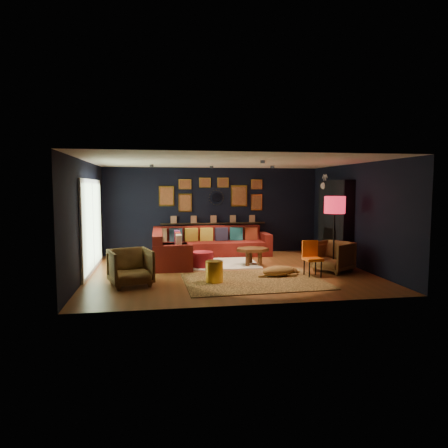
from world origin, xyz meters
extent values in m
plane|color=brown|center=(0.00, 0.00, 0.00)|extent=(6.50, 6.50, 0.00)
plane|color=black|center=(0.00, 2.75, 1.30)|extent=(6.50, 0.00, 6.50)
plane|color=black|center=(0.00, -2.75, 1.30)|extent=(6.50, 0.00, 6.50)
plane|color=black|center=(-3.25, 0.00, 1.30)|extent=(0.00, 5.50, 5.50)
plane|color=black|center=(3.25, 0.00, 1.30)|extent=(0.00, 5.50, 5.50)
plane|color=silver|center=(0.00, 0.00, 2.60)|extent=(6.50, 6.50, 0.00)
cube|color=maroon|center=(-0.20, 2.25, 0.21)|extent=(3.20, 0.95, 0.42)
cube|color=maroon|center=(-0.20, 2.60, 0.63)|extent=(3.20, 0.24, 0.46)
cube|color=maroon|center=(1.50, 2.25, 0.32)|extent=(0.22, 0.95, 0.64)
cube|color=maroon|center=(-1.32, 1.15, 0.21)|extent=(0.95, 2.20, 0.42)
cube|color=maroon|center=(-1.68, 1.15, 0.63)|extent=(0.24, 2.20, 0.46)
cube|color=maroon|center=(-1.32, 0.15, 0.32)|extent=(0.95, 0.22, 0.64)
cube|color=tan|center=(-1.60, 2.40, 0.62)|extent=(0.38, 0.14, 0.38)
cube|color=#223D50|center=(-1.15, 2.40, 0.62)|extent=(0.38, 0.14, 0.38)
cube|color=olive|center=(-0.70, 2.40, 0.62)|extent=(0.38, 0.14, 0.38)
cube|color=gold|center=(-0.25, 2.40, 0.62)|extent=(0.38, 0.14, 0.38)
cube|color=#282843|center=(0.20, 2.40, 0.62)|extent=(0.38, 0.14, 0.38)
cube|color=#195966|center=(0.65, 2.40, 0.62)|extent=(0.38, 0.14, 0.38)
cube|color=maroon|center=(1.10, 2.40, 0.62)|extent=(0.38, 0.14, 0.38)
cube|color=#5C285E|center=(-1.15, 1.85, 0.62)|extent=(0.14, 0.38, 0.38)
cube|color=maroon|center=(-1.15, 1.35, 0.62)|extent=(0.14, 0.38, 0.38)
cube|color=beige|center=(-1.15, 0.85, 0.62)|extent=(0.14, 0.38, 0.38)
cube|color=black|center=(0.00, 2.68, 0.92)|extent=(3.20, 0.12, 0.04)
cube|color=gold|center=(-1.40, 2.72, 1.75)|extent=(0.45, 0.03, 0.60)
cube|color=#A25630|center=(-1.40, 2.70, 1.75)|extent=(0.38, 0.01, 0.51)
cube|color=gold|center=(-0.85, 2.72, 1.55)|extent=(0.40, 0.03, 0.55)
cube|color=#A25630|center=(-0.85, 2.70, 1.55)|extent=(0.34, 0.01, 0.47)
cube|color=gold|center=(-0.85, 2.72, 2.10)|extent=(0.38, 0.03, 0.30)
cube|color=#A25630|center=(-0.85, 2.70, 2.10)|extent=(0.32, 0.01, 0.25)
cube|color=gold|center=(0.80, 2.72, 1.75)|extent=(0.50, 0.03, 0.65)
cube|color=#A25630|center=(0.80, 2.70, 1.75)|extent=(0.42, 0.01, 0.55)
cube|color=gold|center=(1.35, 2.72, 1.55)|extent=(0.35, 0.03, 0.50)
cube|color=#A25630|center=(1.35, 2.70, 1.55)|extent=(0.30, 0.01, 0.42)
cube|color=gold|center=(1.35, 2.72, 2.10)|extent=(0.35, 0.03, 0.30)
cube|color=#A25630|center=(1.35, 2.70, 2.10)|extent=(0.30, 0.01, 0.25)
cube|color=gold|center=(-0.25, 2.72, 2.15)|extent=(0.35, 0.03, 0.30)
cube|color=#A25630|center=(-0.25, 2.70, 2.15)|extent=(0.30, 0.01, 0.25)
cube|color=gold|center=(0.30, 2.72, 2.15)|extent=(0.35, 0.03, 0.30)
cube|color=#A25630|center=(0.30, 2.70, 2.15)|extent=(0.30, 0.01, 0.25)
cylinder|color=silver|center=(0.10, 2.72, 1.70)|extent=(0.28, 0.03, 0.28)
cone|color=gold|center=(0.32, 2.72, 1.70)|extent=(0.03, 0.16, 0.03)
cone|color=gold|center=(0.30, 2.72, 1.78)|extent=(0.04, 0.16, 0.04)
cone|color=gold|center=(0.26, 2.72, 1.86)|extent=(0.04, 0.16, 0.04)
cone|color=gold|center=(0.18, 2.72, 1.90)|extent=(0.04, 0.16, 0.04)
cone|color=gold|center=(0.10, 2.72, 1.92)|extent=(0.03, 0.16, 0.03)
cone|color=gold|center=(0.02, 2.72, 1.90)|extent=(0.04, 0.16, 0.04)
cone|color=gold|center=(-0.06, 2.72, 1.86)|extent=(0.04, 0.16, 0.04)
cone|color=gold|center=(-0.10, 2.72, 1.78)|extent=(0.04, 0.16, 0.04)
cone|color=gold|center=(-0.12, 2.72, 1.70)|extent=(0.03, 0.16, 0.03)
cone|color=gold|center=(-0.10, 2.72, 1.62)|extent=(0.04, 0.16, 0.04)
cone|color=gold|center=(-0.06, 2.72, 1.54)|extent=(0.04, 0.16, 0.04)
cone|color=gold|center=(0.02, 2.72, 1.50)|extent=(0.04, 0.16, 0.04)
cone|color=gold|center=(0.10, 2.72, 1.48)|extent=(0.03, 0.16, 0.03)
cone|color=gold|center=(0.18, 2.72, 1.50)|extent=(0.04, 0.16, 0.04)
cone|color=gold|center=(0.26, 2.72, 1.54)|extent=(0.04, 0.16, 0.04)
cone|color=gold|center=(0.30, 2.72, 1.62)|extent=(0.04, 0.16, 0.04)
cube|color=black|center=(3.10, 0.90, 1.10)|extent=(0.30, 1.60, 2.20)
cube|color=black|center=(3.04, 0.90, 0.45)|extent=(0.20, 0.80, 0.90)
cone|color=white|center=(3.19, 1.40, 2.05)|extent=(0.35, 0.28, 0.28)
sphere|color=white|center=(2.97, 1.40, 2.05)|extent=(0.20, 0.20, 0.20)
cylinder|color=white|center=(2.99, 1.34, 2.22)|extent=(0.02, 0.10, 0.28)
cylinder|color=white|center=(2.99, 1.46, 2.22)|extent=(0.02, 0.10, 0.28)
cube|color=white|center=(-3.22, 0.60, 1.10)|extent=(0.04, 2.80, 2.20)
cube|color=#B7D7A5|center=(-3.20, 0.60, 1.10)|extent=(0.01, 2.60, 2.00)
cube|color=white|center=(-3.19, 0.60, 1.10)|extent=(0.02, 0.06, 2.00)
cylinder|color=black|center=(-1.80, 1.20, 2.56)|extent=(0.10, 0.10, 0.06)
cylinder|color=black|center=(-0.20, 1.60, 2.56)|extent=(0.10, 0.10, 0.06)
cylinder|color=black|center=(1.40, 1.20, 2.56)|extent=(0.10, 0.10, 0.06)
cylinder|color=black|center=(0.60, -0.80, 2.56)|extent=(0.10, 0.10, 0.06)
cube|color=white|center=(-0.18, 0.94, 0.01)|extent=(2.16, 1.58, 0.03)
cube|color=tan|center=(0.35, -1.08, 0.01)|extent=(3.03, 2.21, 0.02)
cylinder|color=#57331B|center=(0.56, 0.46, 0.20)|extent=(0.11, 0.11, 0.34)
cylinder|color=#57331B|center=(0.88, 0.46, 0.20)|extent=(0.11, 0.11, 0.34)
cylinder|color=#57331B|center=(0.72, 0.83, 0.20)|extent=(0.11, 0.11, 0.34)
cylinder|color=maroon|center=(-0.57, 0.59, 0.21)|extent=(0.56, 0.56, 0.37)
imported|color=#C68742|center=(-2.23, -1.02, 0.41)|extent=(1.00, 0.96, 0.83)
imported|color=#C68742|center=(2.45, -0.41, 0.40)|extent=(1.03, 1.05, 0.80)
cylinder|color=gold|center=(-0.50, -1.06, 0.23)|extent=(0.37, 0.37, 0.46)
cylinder|color=black|center=(1.64, -0.98, 0.20)|extent=(0.03, 0.03, 0.40)
cylinder|color=black|center=(1.92, -0.97, 0.20)|extent=(0.03, 0.03, 0.40)
cylinder|color=black|center=(1.62, -0.70, 0.20)|extent=(0.03, 0.03, 0.40)
cylinder|color=black|center=(1.91, -0.69, 0.20)|extent=(0.03, 0.03, 0.40)
cube|color=orange|center=(1.77, -0.84, 0.40)|extent=(0.40, 0.40, 0.06)
cube|color=orange|center=(1.76, -0.68, 0.61)|extent=(0.38, 0.07, 0.38)
cylinder|color=black|center=(2.50, -0.34, 0.02)|extent=(0.30, 0.30, 0.04)
cylinder|color=black|center=(2.50, -0.34, 0.77)|extent=(0.04, 0.04, 1.45)
cylinder|color=#B61324|center=(2.50, -0.34, 1.59)|extent=(0.49, 0.49, 0.41)
camera|label=1|loc=(-1.65, -9.27, 2.01)|focal=32.00mm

